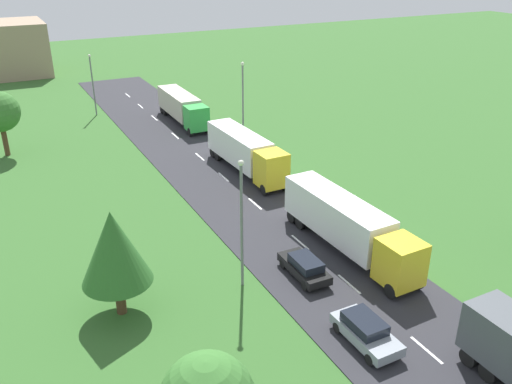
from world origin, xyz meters
name	(u,v)px	position (x,y,z in m)	size (l,w,h in m)	color
road	(389,318)	(0.00, 24.50, 0.03)	(10.00, 140.00, 0.06)	#2B2B30
lane_marking_centre	(422,346)	(0.00, 21.72, 0.07)	(0.16, 123.83, 0.01)	white
truck_second	(347,224)	(2.30, 32.05, 2.18)	(2.84, 13.02, 3.69)	yellow
truck_third	(245,151)	(2.44, 48.60, 2.18)	(2.80, 12.19, 3.67)	yellow
truck_fourth	(182,106)	(2.63, 66.66, 2.07)	(2.61, 11.98, 3.47)	green
car_third	(366,331)	(-2.59, 23.44, 0.84)	(1.94, 4.29, 1.50)	#8C939E
car_fourth	(305,267)	(-2.11, 30.51, 0.82)	(1.83, 4.28, 1.45)	black
lamppost_second	(242,219)	(-6.14, 31.59, 4.81)	(0.36, 0.36, 8.65)	slate
lamppost_third	(243,100)	(5.82, 56.06, 4.99)	(0.36, 0.36, 9.02)	slate
lamppost_fourth	(93,82)	(-6.21, 74.97, 4.37)	(0.36, 0.36, 7.79)	slate
tree_ash	(114,248)	(-13.81, 32.30, 4.45)	(4.09, 4.09, 6.73)	#513823
distant_building	(14,48)	(-12.79, 106.19, 4.34)	(10.13, 12.35, 8.68)	#9E846B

